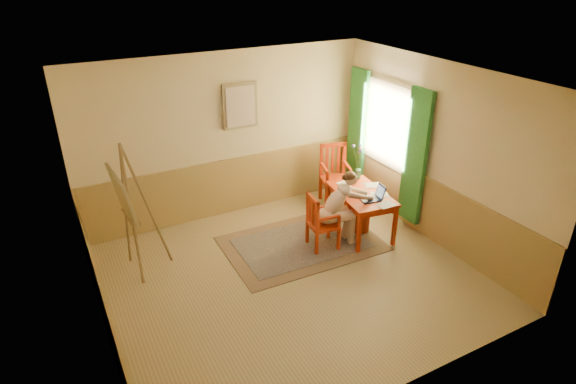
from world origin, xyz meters
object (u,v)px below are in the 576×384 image
figure (340,206)px  laptop (374,197)px  chair_left (321,222)px  chair_back (335,175)px  table (361,197)px  easel (126,200)px

figure → laptop: size_ratio=3.18×
chair_left → chair_back: bearing=49.2°
figure → laptop: 0.55m
chair_left → figure: figure is taller
table → chair_back: chair_back is taller
chair_left → chair_back: (1.04, 1.20, 0.09)m
chair_back → figure: bearing=-120.3°
chair_left → table: bearing=7.4°
chair_back → chair_left: bearing=-130.8°
table → easel: 3.57m
figure → laptop: (0.53, -0.14, 0.09)m
table → easel: (-3.48, 0.60, 0.53)m
chair_back → table: bearing=-101.4°
table → chair_left: (-0.82, -0.11, -0.18)m
chair_left → laptop: 0.91m
figure → laptop: figure is taller
chair_left → easel: size_ratio=0.46×
figure → easel: easel is taller
chair_back → laptop: (-0.20, -1.38, 0.22)m
table → laptop: (0.02, -0.28, 0.13)m
table → figure: bearing=-164.5°
chair_left → chair_back: chair_back is taller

